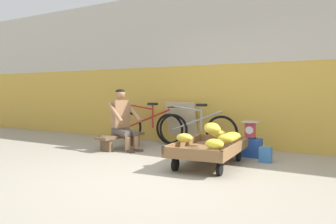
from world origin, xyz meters
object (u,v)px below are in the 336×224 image
Objects in this scene: sign_board at (182,123)px; shopping_bag at (266,155)px; plastic_crate at (250,148)px; bicycle_near_left at (149,126)px; low_bench at (121,138)px; vendor_seated at (123,119)px; weighing_scale at (250,130)px; banana_cart at (209,149)px; bicycle_far_left at (196,129)px.

shopping_bag is (2.02, -1.04, -0.32)m from sign_board.
plastic_crate is 0.22× the size of bicycle_near_left.
low_bench is 0.98× the size of vendor_seated.
bicycle_near_left reaches higher than weighing_scale.
bicycle_near_left reaches higher than banana_cart.
vendor_seated is at bearing 166.01° from banana_cart.
weighing_scale is (0.31, 1.00, 0.21)m from banana_cart.
weighing_scale is (2.38, 0.47, 0.25)m from low_bench.
low_bench is 2.43m from plastic_crate.
shopping_bag is at bearing -44.95° from plastic_crate.
bicycle_far_left is 1.75m from shopping_bag.
plastic_crate is 0.22× the size of bicycle_far_left.
shopping_bag is at bearing -27.19° from sign_board.
vendor_seated reaches higher than shopping_bag.
sign_board reaches higher than weighing_scale.
sign_board reaches higher than plastic_crate.
plastic_crate is at bearing 90.00° from weighing_scale.
weighing_scale is at bearing -22.48° from sign_board.
vendor_seated is 0.69× the size of bicycle_near_left.
banana_cart is 6.27× the size of shopping_bag.
banana_cart reaches higher than plastic_crate.
weighing_scale is 1.25× the size of shopping_bag.
bicycle_far_left is at bearing 121.96° from banana_cart.
sign_board is (-0.47, 0.26, 0.09)m from bicycle_far_left.
bicycle_far_left is (-1.20, 0.43, 0.20)m from plastic_crate.
bicycle_far_left is at bearing -0.55° from bicycle_near_left.
banana_cart is 1.35× the size of low_bench.
shopping_bag is at bearing -44.86° from weighing_scale.
vendor_seated is (0.08, -0.03, 0.37)m from low_bench.
sign_board is at bearing 128.86° from banana_cart.
plastic_crate reaches higher than low_bench.
plastic_crate is (2.38, 0.47, -0.05)m from low_bench.
vendor_seated is at bearing -167.71° from weighing_scale.
plastic_crate is 0.49m from shopping_bag.
bicycle_far_left is at bearing -29.27° from sign_board.
banana_cart is at bearing -135.51° from shopping_bag.
bicycle_far_left is at bearing 40.27° from vendor_seated.
banana_cart is 1.32× the size of vendor_seated.
banana_cart is 1.70× the size of sign_board.
plastic_crate is 0.30m from weighing_scale.
bicycle_near_left is at bearing 87.64° from low_bench.
bicycle_near_left is (-2.03, 1.43, 0.11)m from banana_cart.
low_bench is (-2.07, 0.53, -0.04)m from banana_cart.
banana_cart is 4.18× the size of plastic_crate.
plastic_crate is at bearing 72.51° from banana_cart.
bicycle_near_left is at bearing 169.39° from weighing_scale.
bicycle_near_left is 2.81m from shopping_bag.
sign_board is at bearing 58.71° from low_bench.
low_bench is at bearing -121.29° from sign_board.
banana_cart is at bearing -51.14° from sign_board.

